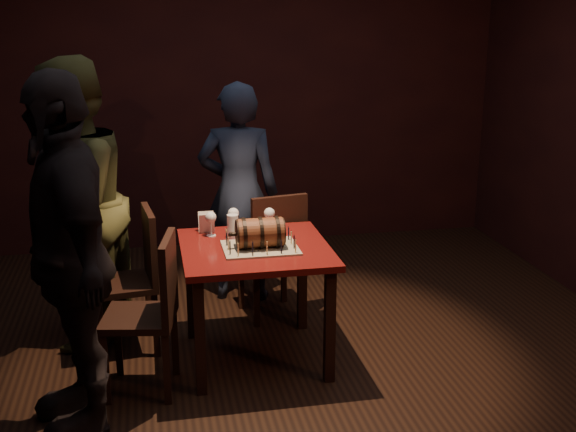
{
  "coord_description": "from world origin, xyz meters",
  "views": [
    {
      "loc": [
        -0.73,
        -4.03,
        2.16
      ],
      "look_at": [
        0.08,
        0.05,
        0.95
      ],
      "focal_mm": 45.0,
      "sensor_mm": 36.0,
      "label": 1
    }
  ],
  "objects_px": {
    "barrel_cake": "(260,233)",
    "wine_glass_right": "(269,214)",
    "pub_table": "(255,263)",
    "pint_of_ale": "(233,227)",
    "person_back": "(239,193)",
    "person_left_rear": "(74,205)",
    "chair_left_front": "(153,306)",
    "chair_left_rear": "(136,272)",
    "person_left_front": "(68,256)",
    "wine_glass_mid": "(233,214)",
    "wine_glass_left": "(211,218)",
    "chair_back": "(274,249)"
  },
  "relations": [
    {
      "from": "wine_glass_mid",
      "to": "wine_glass_right",
      "type": "height_order",
      "value": "same"
    },
    {
      "from": "chair_back",
      "to": "chair_left_front",
      "type": "relative_size",
      "value": 1.0
    },
    {
      "from": "wine_glass_left",
      "to": "wine_glass_mid",
      "type": "distance_m",
      "value": 0.16
    },
    {
      "from": "wine_glass_left",
      "to": "wine_glass_right",
      "type": "distance_m",
      "value": 0.38
    },
    {
      "from": "wine_glass_left",
      "to": "chair_left_front",
      "type": "xyz_separation_m",
      "value": [
        -0.39,
        -0.53,
        -0.35
      ]
    },
    {
      "from": "wine_glass_mid",
      "to": "person_left_front",
      "type": "xyz_separation_m",
      "value": [
        -0.95,
        -0.85,
        0.08
      ]
    },
    {
      "from": "wine_glass_left",
      "to": "pint_of_ale",
      "type": "relative_size",
      "value": 1.07
    },
    {
      "from": "pub_table",
      "to": "chair_left_rear",
      "type": "distance_m",
      "value": 0.8
    },
    {
      "from": "wine_glass_right",
      "to": "chair_left_front",
      "type": "distance_m",
      "value": 1.01
    },
    {
      "from": "chair_left_rear",
      "to": "chair_left_front",
      "type": "bearing_deg",
      "value": -80.32
    },
    {
      "from": "pub_table",
      "to": "wine_glass_right",
      "type": "relative_size",
      "value": 5.59
    },
    {
      "from": "wine_glass_right",
      "to": "chair_left_rear",
      "type": "distance_m",
      "value": 0.94
    },
    {
      "from": "pint_of_ale",
      "to": "chair_left_front",
      "type": "bearing_deg",
      "value": -138.12
    },
    {
      "from": "barrel_cake",
      "to": "wine_glass_left",
      "type": "bearing_deg",
      "value": 130.73
    },
    {
      "from": "person_left_front",
      "to": "person_back",
      "type": "bearing_deg",
      "value": 129.9
    },
    {
      "from": "chair_back",
      "to": "person_back",
      "type": "bearing_deg",
      "value": 113.04
    },
    {
      "from": "wine_glass_right",
      "to": "person_back",
      "type": "distance_m",
      "value": 0.76
    },
    {
      "from": "person_back",
      "to": "person_left_front",
      "type": "bearing_deg",
      "value": 67.24
    },
    {
      "from": "barrel_cake",
      "to": "chair_left_rear",
      "type": "distance_m",
      "value": 0.9
    },
    {
      "from": "barrel_cake",
      "to": "person_left_rear",
      "type": "bearing_deg",
      "value": 153.79
    },
    {
      "from": "barrel_cake",
      "to": "wine_glass_right",
      "type": "bearing_deg",
      "value": 70.92
    },
    {
      "from": "person_left_rear",
      "to": "person_left_front",
      "type": "bearing_deg",
      "value": 21.35
    },
    {
      "from": "chair_left_rear",
      "to": "person_left_front",
      "type": "bearing_deg",
      "value": -110.09
    },
    {
      "from": "chair_back",
      "to": "wine_glass_right",
      "type": "bearing_deg",
      "value": -105.81
    },
    {
      "from": "barrel_cake",
      "to": "pint_of_ale",
      "type": "bearing_deg",
      "value": 118.01
    },
    {
      "from": "pub_table",
      "to": "wine_glass_mid",
      "type": "height_order",
      "value": "wine_glass_mid"
    },
    {
      "from": "pub_table",
      "to": "pint_of_ale",
      "type": "distance_m",
      "value": 0.29
    },
    {
      "from": "pub_table",
      "to": "wine_glass_left",
      "type": "distance_m",
      "value": 0.42
    },
    {
      "from": "pint_of_ale",
      "to": "person_back",
      "type": "bearing_deg",
      "value": 80.07
    },
    {
      "from": "pint_of_ale",
      "to": "person_left_front",
      "type": "distance_m",
      "value": 1.19
    },
    {
      "from": "barrel_cake",
      "to": "person_left_rear",
      "type": "height_order",
      "value": "person_left_rear"
    },
    {
      "from": "pub_table",
      "to": "wine_glass_mid",
      "type": "relative_size",
      "value": 5.59
    },
    {
      "from": "wine_glass_mid",
      "to": "chair_left_front",
      "type": "xyz_separation_m",
      "value": [
        -0.54,
        -0.59,
        -0.34
      ]
    },
    {
      "from": "barrel_cake",
      "to": "wine_glass_right",
      "type": "relative_size",
      "value": 2.1
    },
    {
      "from": "pub_table",
      "to": "person_back",
      "type": "relative_size",
      "value": 0.55
    },
    {
      "from": "person_left_rear",
      "to": "pint_of_ale",
      "type": "bearing_deg",
      "value": 91.32
    },
    {
      "from": "chair_left_front",
      "to": "pub_table",
      "type": "bearing_deg",
      "value": 23.14
    },
    {
      "from": "chair_left_front",
      "to": "pint_of_ale",
      "type": "bearing_deg",
      "value": 41.88
    },
    {
      "from": "barrel_cake",
      "to": "person_left_front",
      "type": "distance_m",
      "value": 1.17
    },
    {
      "from": "chair_left_rear",
      "to": "person_left_rear",
      "type": "relative_size",
      "value": 0.5
    },
    {
      "from": "person_back",
      "to": "person_left_rear",
      "type": "relative_size",
      "value": 0.88
    },
    {
      "from": "person_left_front",
      "to": "wine_glass_mid",
      "type": "bearing_deg",
      "value": 116.39
    },
    {
      "from": "chair_left_rear",
      "to": "barrel_cake",
      "type": "bearing_deg",
      "value": -25.23
    },
    {
      "from": "chair_back",
      "to": "chair_left_rear",
      "type": "height_order",
      "value": "same"
    },
    {
      "from": "barrel_cake",
      "to": "wine_glass_mid",
      "type": "height_order",
      "value": "barrel_cake"
    },
    {
      "from": "pint_of_ale",
      "to": "chair_back",
      "type": "bearing_deg",
      "value": 48.98
    },
    {
      "from": "wine_glass_mid",
      "to": "person_left_rear",
      "type": "height_order",
      "value": "person_left_rear"
    },
    {
      "from": "wine_glass_mid",
      "to": "chair_left_front",
      "type": "bearing_deg",
      "value": -132.65
    },
    {
      "from": "wine_glass_left",
      "to": "barrel_cake",
      "type": "bearing_deg",
      "value": -49.27
    },
    {
      "from": "chair_left_rear",
      "to": "person_left_front",
      "type": "xyz_separation_m",
      "value": [
        -0.31,
        -0.84,
        0.42
      ]
    }
  ]
}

